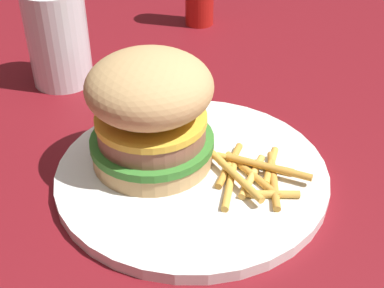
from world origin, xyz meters
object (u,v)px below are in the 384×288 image
Objects in this scene: plate at (192,174)px; sandwich at (150,110)px; drink_glass at (59,43)px; fries_pile at (253,174)px.

sandwich is at bearing -96.13° from plate.
drink_glass is at bearing -123.54° from plate.
plate is 0.08m from sandwich.
drink_glass reaches higher than fries_pile.
sandwich is at bearing 51.48° from drink_glass.
plate is 0.06m from fries_pile.
fries_pile reaches higher than plate.
sandwich is (-0.00, -0.04, 0.06)m from plate.
fries_pile is 0.85× the size of drink_glass.
sandwich is 1.01× the size of drink_glass.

